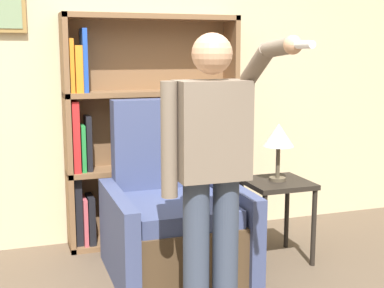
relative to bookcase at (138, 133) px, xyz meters
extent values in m
cube|color=beige|center=(-0.12, 0.16, 0.50)|extent=(8.00, 0.06, 2.80)
cube|color=brown|center=(-0.56, -0.02, 0.02)|extent=(0.04, 0.28, 1.84)
cube|color=brown|center=(0.80, -0.02, 0.02)|extent=(0.04, 0.28, 1.84)
cube|color=brown|center=(0.12, 0.11, 0.02)|extent=(1.40, 0.01, 1.84)
cube|color=brown|center=(0.12, -0.02, -0.88)|extent=(1.40, 0.28, 0.04)
cube|color=brown|center=(0.12, -0.02, -0.29)|extent=(1.40, 0.28, 0.04)
cube|color=brown|center=(0.12, -0.02, 0.32)|extent=(1.40, 0.28, 0.04)
cube|color=brown|center=(0.12, -0.02, 0.92)|extent=(1.40, 0.28, 0.04)
cube|color=black|center=(-0.50, -0.02, -0.59)|extent=(0.06, 0.16, 0.54)
cube|color=#BC4C56|center=(-0.46, -0.02, -0.67)|extent=(0.03, 0.23, 0.37)
cube|color=black|center=(-0.41, -0.02, -0.67)|extent=(0.05, 0.22, 0.38)
cube|color=red|center=(-0.50, -0.02, 0.01)|extent=(0.05, 0.23, 0.55)
cube|color=#238438|center=(-0.45, -0.02, -0.09)|extent=(0.03, 0.20, 0.36)
cube|color=black|center=(-0.40, -0.02, -0.05)|extent=(0.04, 0.16, 0.43)
cube|color=orange|center=(-0.51, -0.02, 0.55)|extent=(0.03, 0.20, 0.40)
cube|color=orange|center=(-0.47, -0.02, 0.52)|extent=(0.05, 0.23, 0.35)
cube|color=#1E47B2|center=(-0.42, -0.02, 0.58)|extent=(0.03, 0.20, 0.48)
cube|color=#4C3823|center=(0.09, -0.74, -0.69)|extent=(0.73, 0.86, 0.42)
cube|color=#3D4770|center=(0.09, -0.78, -0.42)|extent=(0.69, 0.74, 0.12)
cube|color=#3D4770|center=(0.09, -0.35, -0.19)|extent=(0.73, 0.16, 1.00)
cube|color=#3D4770|center=(-0.32, -0.74, -0.59)|extent=(0.10, 0.94, 0.62)
cube|color=#3D4770|center=(0.50, -0.74, -0.59)|extent=(0.10, 0.94, 0.62)
cylinder|color=#384256|center=(-0.01, -1.45, -0.47)|extent=(0.15, 0.15, 0.85)
cylinder|color=#384256|center=(0.17, -1.45, -0.47)|extent=(0.15, 0.15, 0.85)
cube|color=#756656|center=(0.08, -1.45, 0.23)|extent=(0.40, 0.24, 0.55)
sphere|color=tan|center=(0.08, -1.45, 0.64)|extent=(0.22, 0.22, 0.22)
cylinder|color=#756656|center=(-0.17, -1.45, 0.18)|extent=(0.09, 0.09, 0.63)
cylinder|color=#756656|center=(0.29, -1.57, 0.58)|extent=(0.09, 0.28, 0.23)
cylinder|color=#756656|center=(0.29, -1.81, 0.67)|extent=(0.08, 0.27, 0.10)
sphere|color=tan|center=(0.29, -1.94, 0.68)|extent=(0.09, 0.09, 0.09)
cylinder|color=white|center=(0.29, -2.04, 0.68)|extent=(0.04, 0.15, 0.04)
cube|color=black|center=(0.88, -0.73, -0.31)|extent=(0.46, 0.46, 0.04)
cylinder|color=black|center=(0.68, -0.93, -0.61)|extent=(0.04, 0.04, 0.57)
cylinder|color=black|center=(1.08, -0.93, -0.61)|extent=(0.04, 0.04, 0.57)
cylinder|color=black|center=(0.68, -0.53, -0.61)|extent=(0.04, 0.04, 0.57)
cylinder|color=black|center=(1.08, -0.53, -0.61)|extent=(0.04, 0.04, 0.57)
cylinder|color=#4C4233|center=(0.88, -0.73, -0.28)|extent=(0.12, 0.12, 0.02)
cylinder|color=#4C4233|center=(0.88, -0.73, -0.15)|extent=(0.03, 0.03, 0.23)
cone|color=beige|center=(0.88, -0.73, 0.05)|extent=(0.23, 0.23, 0.17)
camera|label=1|loc=(-0.97, -4.17, 0.65)|focal=50.00mm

